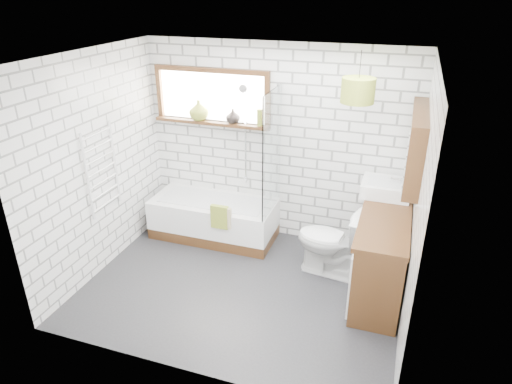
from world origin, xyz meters
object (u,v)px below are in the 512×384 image
(toilet, at_px, (332,242))
(pendant, at_px, (358,90))
(bathtub, at_px, (214,218))
(vanity, at_px, (382,251))
(basin, at_px, (386,188))

(toilet, relative_size, pendant, 2.39)
(bathtub, distance_m, vanity, 2.24)
(bathtub, distance_m, pendant, 2.53)
(pendant, bearing_deg, vanity, -36.94)
(toilet, bearing_deg, pendant, 164.64)
(vanity, height_order, pendant, pendant)
(bathtub, height_order, basin, basin)
(basin, relative_size, toilet, 0.64)
(pendant, bearing_deg, toilet, -112.56)
(toilet, height_order, pendant, pendant)
(vanity, xyz_separation_m, pendant, (-0.45, 0.34, 1.64))
(basin, xyz_separation_m, pendant, (-0.39, -0.16, 1.11))
(toilet, bearing_deg, basin, 136.45)
(basin, bearing_deg, bathtub, -178.64)
(vanity, bearing_deg, basin, 96.84)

